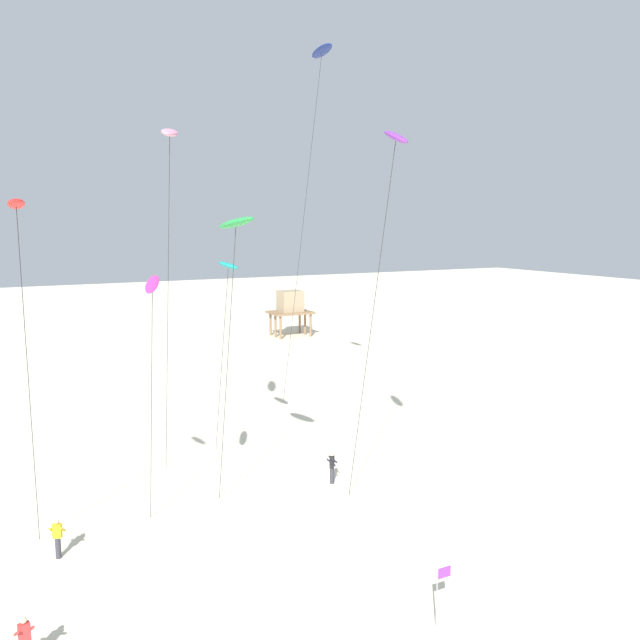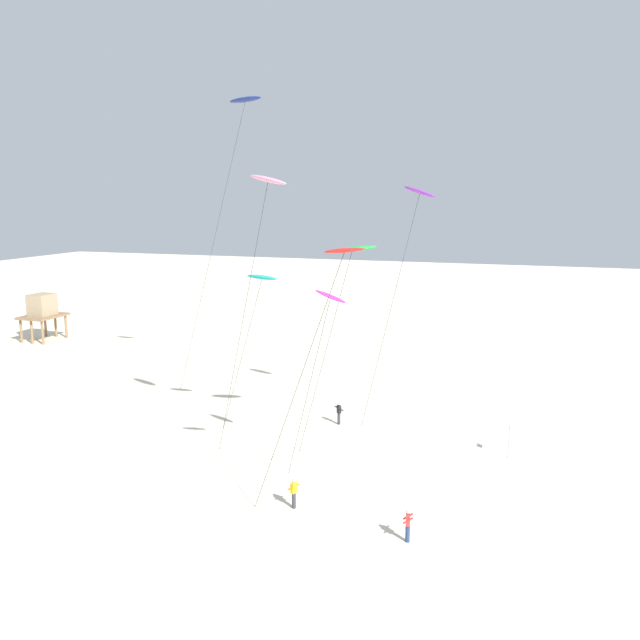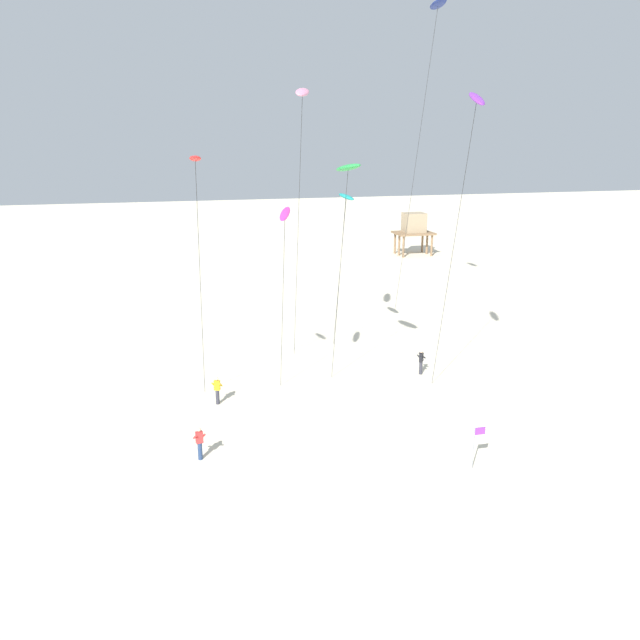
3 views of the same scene
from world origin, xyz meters
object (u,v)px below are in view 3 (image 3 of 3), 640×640
object	(u,v)px
kite_navy	(437,9)
marker_flag	(477,439)
kite_flyer_furthest	(421,361)
kite_magenta	(285,217)
kite_red	(195,164)
kite_green	(348,169)
stilt_house	(414,226)
kite_flyer_nearest	(200,442)
kite_purple	(476,102)
kite_flyer_middle	(217,390)
kite_teal	(346,198)
kite_pink	(302,95)

from	to	relation	value
kite_navy	marker_flag	distance (m)	31.41
kite_navy	kite_flyer_furthest	xyz separation A→B (m)	(-4.05, -9.03, -22.81)
kite_magenta	kite_red	xyz separation A→B (m)	(-4.79, -2.18, 2.95)
kite_green	stilt_house	distance (m)	50.21
kite_flyer_nearest	kite_flyer_furthest	distance (m)	16.97
kite_flyer_nearest	marker_flag	world-z (taller)	marker_flag
kite_green	kite_purple	bearing A→B (deg)	-26.90
kite_purple	kite_flyer_middle	size ratio (longest dim) A/B	10.46
kite_purple	stilt_house	size ratio (longest dim) A/B	3.18
kite_teal	kite_purple	bearing A→B (deg)	-68.67
kite_magenta	kite_navy	size ratio (longest dim) A/B	0.47
kite_flyer_middle	stilt_house	size ratio (longest dim) A/B	0.30
kite_magenta	kite_flyer_middle	bearing A→B (deg)	170.01
kite_navy	kite_flyer_furthest	size ratio (longest dim) A/B	14.55
kite_green	kite_flyer_nearest	bearing A→B (deg)	-148.52
kite_navy	kite_green	bearing A→B (deg)	-130.77
kite_navy	kite_pink	distance (m)	14.61
kite_flyer_nearest	stilt_house	size ratio (longest dim) A/B	0.30
kite_teal	kite_pink	bearing A→B (deg)	-149.62
kite_purple	kite_flyer_middle	distance (m)	21.07
kite_purple	kite_magenta	bearing A→B (deg)	160.74
kite_flyer_furthest	kite_red	bearing A→B (deg)	-162.62
kite_navy	kite_flyer_nearest	size ratio (longest dim) A/B	14.55
kite_flyer_middle	marker_flag	world-z (taller)	marker_flag
kite_green	kite_pink	distance (m)	6.50
stilt_house	marker_flag	xyz separation A→B (m)	(-19.03, -53.48, -2.29)
kite_red	marker_flag	distance (m)	18.68
kite_purple	kite_navy	size ratio (longest dim) A/B	0.72
stilt_house	kite_green	bearing A→B (deg)	-117.18
kite_red	stilt_house	bearing A→B (deg)	56.06
kite_magenta	kite_flyer_nearest	distance (m)	12.77
kite_teal	marker_flag	world-z (taller)	kite_teal
kite_purple	kite_navy	distance (m)	16.66
kite_purple	kite_pink	distance (m)	10.68
kite_flyer_middle	kite_red	bearing A→B (deg)	-105.03
kite_magenta	kite_pink	bearing A→B (deg)	65.52
kite_flyer_nearest	kite_flyer_middle	distance (m)	6.67
kite_magenta	stilt_house	bearing A→B (deg)	59.18
kite_magenta	kite_purple	bearing A→B (deg)	-19.26
kite_navy	kite_red	world-z (taller)	kite_navy
kite_red	kite_flyer_furthest	distance (m)	19.69
kite_teal	kite_green	bearing A→B (deg)	-106.28
marker_flag	kite_red	bearing A→B (deg)	146.57
kite_purple	kite_flyer_furthest	xyz separation A→B (m)	(0.10, 5.52, -15.83)
kite_purple	kite_flyer_nearest	bearing A→B (deg)	-170.28
kite_purple	kite_pink	size ratio (longest dim) A/B	0.97
kite_red	kite_flyer_furthest	size ratio (longest dim) A/B	8.57
kite_flyer_middle	kite_flyer_furthest	xyz separation A→B (m)	(13.43, 1.56, 0.00)
kite_red	kite_pink	bearing A→B (deg)	44.52
kite_pink	marker_flag	bearing A→B (deg)	-71.52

